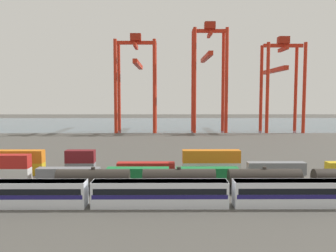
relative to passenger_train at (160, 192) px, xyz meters
name	(u,v)px	position (x,y,z in m)	size (l,w,h in m)	color
ground_plane	(185,147)	(7.22, 62.18, -2.14)	(420.00, 420.00, 0.00)	#4C4944
harbour_water	(176,124)	(7.22, 161.57, -2.14)	(400.00, 110.00, 0.01)	#475B6B
passenger_train	(160,192)	(0.00, 0.00, 0.00)	(62.62, 3.14, 3.90)	silver
freight_tank_row	(222,180)	(10.48, 7.79, -0.04)	(56.41, 2.98, 4.44)	#232326
shipping_container_2	(68,174)	(-18.09, 16.32, -0.84)	(12.10, 2.44, 2.60)	slate
shipping_container_3	(138,174)	(-4.54, 16.32, -0.84)	(12.10, 2.44, 2.60)	#197538
shipping_container_4	(207,174)	(9.00, 16.32, -0.84)	(12.10, 2.44, 2.60)	#197538
shipping_container_5	(15,169)	(-30.81, 21.89, -0.84)	(12.10, 2.44, 2.60)	gold
shipping_container_6	(15,156)	(-30.81, 21.89, 1.76)	(12.10, 2.44, 2.60)	orange
shipping_container_7	(81,169)	(-17.05, 21.89, -0.84)	(6.04, 2.44, 2.60)	slate
shipping_container_8	(80,156)	(-17.05, 21.89, 1.76)	(6.04, 2.44, 2.60)	maroon
shipping_container_9	(146,168)	(-3.29, 21.89, -0.84)	(12.10, 2.44, 2.60)	#AD211C
shipping_container_10	(211,168)	(10.47, 21.89, -0.84)	(12.10, 2.44, 2.60)	silver
shipping_container_11	(211,156)	(10.47, 21.89, 1.76)	(12.10, 2.44, 2.60)	orange
shipping_container_12	(276,168)	(24.23, 21.89, -0.84)	(12.10, 2.44, 2.60)	slate
gantry_crane_west	(137,73)	(-12.64, 115.73, 25.21)	(18.79, 40.06, 44.66)	red
gantry_crane_central	(209,67)	(20.95, 115.22, 27.77)	(15.84, 36.94, 49.93)	red
gantry_crane_east	(280,76)	(54.53, 115.34, 23.92)	(18.06, 36.78, 43.44)	red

